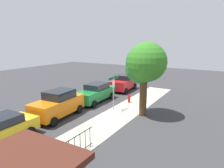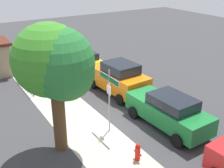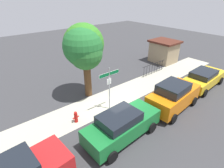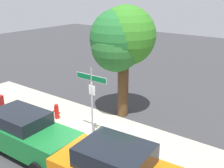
% 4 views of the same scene
% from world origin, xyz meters
% --- Properties ---
extents(ground_plane, '(60.00, 60.00, 0.00)m').
position_xyz_m(ground_plane, '(0.00, 0.00, 0.00)').
color(ground_plane, '#38383A').
extents(sidewalk_strip, '(24.00, 2.60, 0.00)m').
position_xyz_m(sidewalk_strip, '(2.00, 1.30, 0.00)').
color(sidewalk_strip, '#B0AD97').
rests_on(sidewalk_strip, ground_plane).
extents(street_sign, '(1.59, 0.07, 3.08)m').
position_xyz_m(street_sign, '(-0.40, 0.40, 2.12)').
color(street_sign, '#9EA0A5').
rests_on(street_sign, ground_plane).
extents(shade_tree, '(3.05, 3.13, 5.48)m').
position_xyz_m(shade_tree, '(-0.64, 2.89, 3.86)').
color(shade_tree, '#4E331D').
rests_on(shade_tree, ground_plane).
extents(car_green, '(4.58, 2.07, 1.70)m').
position_xyz_m(car_green, '(-1.60, -2.19, 0.87)').
color(car_green, '#18702F').
rests_on(car_green, ground_plane).
extents(fire_hydrant, '(0.42, 0.22, 0.78)m').
position_xyz_m(fire_hydrant, '(-2.92, 0.60, 0.38)').
color(fire_hydrant, red).
rests_on(fire_hydrant, ground_plane).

